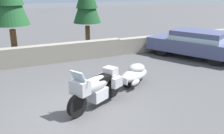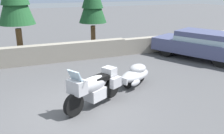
# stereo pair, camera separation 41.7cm
# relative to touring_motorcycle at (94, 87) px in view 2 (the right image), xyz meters

# --- Properties ---
(ground_plane) EXTENTS (80.00, 80.00, 0.00)m
(ground_plane) POSITION_rel_touring_motorcycle_xyz_m (-0.67, -0.07, -0.62)
(ground_plane) COLOR #4C4C4F
(stone_guard_wall) EXTENTS (24.00, 0.59, 0.89)m
(stone_guard_wall) POSITION_rel_touring_motorcycle_xyz_m (-1.18, 5.18, -0.19)
(stone_guard_wall) COLOR gray
(stone_guard_wall) RESTS_ON ground
(touring_motorcycle) EXTENTS (2.09, 1.39, 1.33)m
(touring_motorcycle) POSITION_rel_touring_motorcycle_xyz_m (0.00, 0.00, 0.00)
(touring_motorcycle) COLOR black
(touring_motorcycle) RESTS_ON ground
(car_shaped_trailer) EXTENTS (2.11, 1.37, 0.76)m
(car_shaped_trailer) POSITION_rel_touring_motorcycle_xyz_m (1.94, 1.06, -0.21)
(car_shaped_trailer) COLOR black
(car_shaped_trailer) RESTS_ON ground
(sedan_at_right_edge) EXTENTS (3.60, 4.84, 1.41)m
(sedan_at_right_edge) POSITION_rel_touring_motorcycle_xyz_m (6.63, 3.03, 0.15)
(sedan_at_right_edge) COLOR black
(sedan_at_right_edge) RESTS_ON ground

